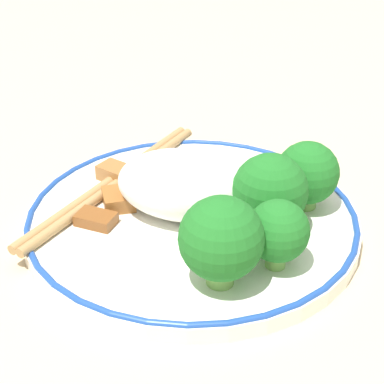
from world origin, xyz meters
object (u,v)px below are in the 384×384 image
broccoli_mid_left (307,174)px  chopsticks (114,182)px  plate (192,219)px  broccoli_back_right (270,191)px  broccoli_back_left (221,239)px  broccoli_back_center (278,232)px

broccoli_mid_left → chopsticks: bearing=1.3°
plate → broccoli_back_right: 0.07m
broccoli_back_left → broccoli_back_right: size_ratio=1.03×
plate → broccoli_back_left: bearing=115.0°
broccoli_back_right → chopsticks: size_ratio=0.28×
broccoli_back_right → broccoli_mid_left: broccoli_back_right is taller
broccoli_back_left → broccoli_back_right: bearing=-108.7°
broccoli_back_right → broccoli_back_left: bearing=71.3°
broccoli_back_center → broccoli_back_right: broccoli_back_right is taller
broccoli_mid_left → chopsticks: broccoli_mid_left is taller
plate → broccoli_mid_left: (-0.08, -0.03, 0.03)m
chopsticks → broccoli_back_left: bearing=136.0°
plate → broccoli_back_center: bearing=143.8°
plate → broccoli_mid_left: size_ratio=4.73×
broccoli_mid_left → broccoli_back_left: bearing=66.4°
chopsticks → broccoli_back_center: bearing=151.0°
plate → broccoli_mid_left: bearing=-159.4°
plate → broccoli_back_center: 0.09m
plate → broccoli_back_left: broccoli_back_left is taller
broccoli_back_left → chopsticks: (0.11, -0.10, -0.03)m
broccoli_back_center → chopsticks: size_ratio=0.23×
chopsticks → broccoli_mid_left: bearing=-178.7°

